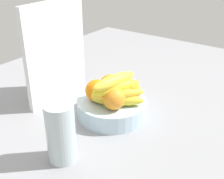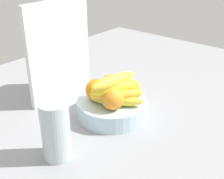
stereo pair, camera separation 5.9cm
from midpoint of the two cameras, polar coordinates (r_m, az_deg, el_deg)
The scene contains 9 objects.
ground_plane at distance 104.53cm, azimuth -0.92°, elevation -4.72°, with size 180.00×140.00×3.00cm, color gray.
fruit_bowl at distance 99.25cm, azimuth -1.72°, elevation -3.61°, with size 23.44×23.44×5.86cm, color silver.
orange_front_left at distance 99.73cm, azimuth -2.10°, elevation 0.84°, with size 7.34×7.34×7.34cm, color orange.
orange_front_right at distance 96.31cm, azimuth -4.82°, elevation -0.23°, with size 7.34×7.34×7.34cm, color orange.
orange_center at distance 91.23cm, azimuth -1.50°, elevation -1.76°, with size 7.34×7.34×7.34cm, color orange.
orange_back_left at distance 95.60cm, azimuth 1.61°, elevation -0.35°, with size 7.34×7.34×7.34cm, color orange.
banana_bunch at distance 92.33cm, azimuth -0.98°, elevation -0.24°, with size 17.45×16.67×10.60cm.
cutting_board at distance 107.76cm, azimuth -12.39°, elevation 7.11°, with size 28.00×1.80×36.00cm, color silver.
thermos_tumbler at distance 78.99cm, azimuth -12.07°, elevation -8.30°, with size 7.78×7.78×16.87cm, color #AFC1C4.
Camera 1 is at (-73.29, -51.12, 52.90)cm, focal length 46.98 mm.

